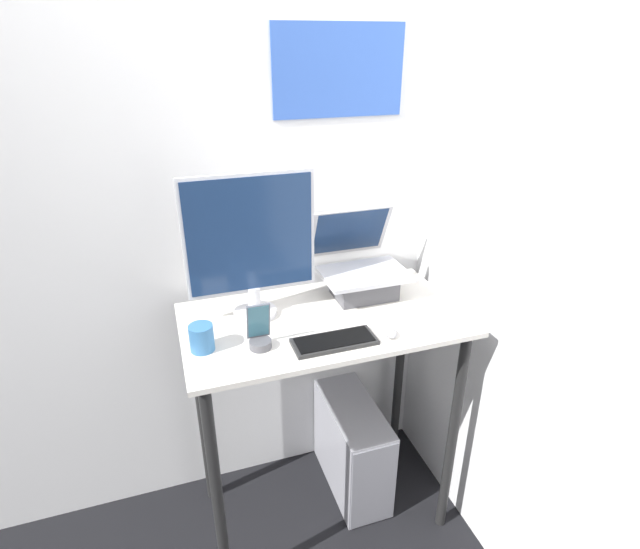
% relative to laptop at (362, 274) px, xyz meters
% --- Properties ---
extents(wall_back, '(6.00, 0.06, 2.60)m').
position_rel_laptop_xyz_m(wall_back, '(-0.21, 0.23, 0.20)').
color(wall_back, silver).
rests_on(wall_back, ground_plane).
extents(wall_side_right, '(0.05, 6.00, 2.60)m').
position_rel_laptop_xyz_m(wall_side_right, '(0.40, -0.43, 0.20)').
color(wall_side_right, silver).
rests_on(wall_side_right, ground_plane).
extents(desk, '(1.05, 0.58, 1.01)m').
position_rel_laptop_xyz_m(desk, '(-0.21, -0.14, -0.28)').
color(desk, beige).
rests_on(desk, ground_plane).
extents(laptop, '(0.34, 0.35, 0.33)m').
position_rel_laptop_xyz_m(laptop, '(0.00, 0.00, 0.00)').
color(laptop, '#4C4C51').
rests_on(laptop, desk).
extents(monitor, '(0.47, 0.16, 0.54)m').
position_rel_laptop_xyz_m(monitor, '(-0.45, -0.03, 0.19)').
color(monitor, silver).
rests_on(monitor, desk).
extents(keyboard, '(0.29, 0.12, 0.02)m').
position_rel_laptop_xyz_m(keyboard, '(-0.23, -0.32, -0.08)').
color(keyboard, black).
rests_on(keyboard, desk).
extents(mouse, '(0.04, 0.07, 0.03)m').
position_rel_laptop_xyz_m(mouse, '(-0.03, -0.34, -0.07)').
color(mouse, '#99999E').
rests_on(mouse, desk).
extents(cell_phone, '(0.08, 0.08, 0.16)m').
position_rel_laptop_xyz_m(cell_phone, '(-0.48, -0.26, -0.04)').
color(cell_phone, '#4C4C51').
rests_on(cell_phone, desk).
extents(computer_tower, '(0.22, 0.50, 0.46)m').
position_rel_laptop_xyz_m(computer_tower, '(-0.03, -0.04, -0.87)').
color(computer_tower, gray).
rests_on(computer_tower, ground_plane).
extents(mug, '(0.08, 0.08, 0.09)m').
position_rel_laptop_xyz_m(mug, '(-0.66, -0.21, -0.04)').
color(mug, '#336699').
rests_on(mug, desk).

